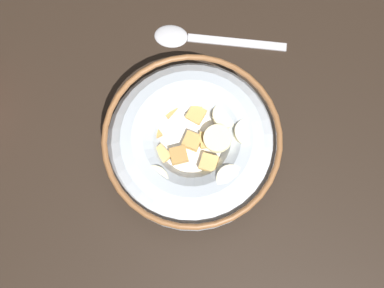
% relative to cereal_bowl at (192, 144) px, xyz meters
% --- Properties ---
extents(ground_plane, '(1.02, 1.02, 0.02)m').
position_rel_cereal_bowl_xyz_m(ground_plane, '(-0.00, 0.00, -0.04)').
color(ground_plane, black).
extents(cereal_bowl, '(0.18, 0.18, 0.06)m').
position_rel_cereal_bowl_xyz_m(cereal_bowl, '(0.00, 0.00, 0.00)').
color(cereal_bowl, '#B2BCC6').
rests_on(cereal_bowl, ground_plane).
extents(spoon, '(0.11, 0.14, 0.01)m').
position_rel_cereal_bowl_xyz_m(spoon, '(0.10, 0.09, -0.03)').
color(spoon, '#B7B7BC').
rests_on(spoon, ground_plane).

